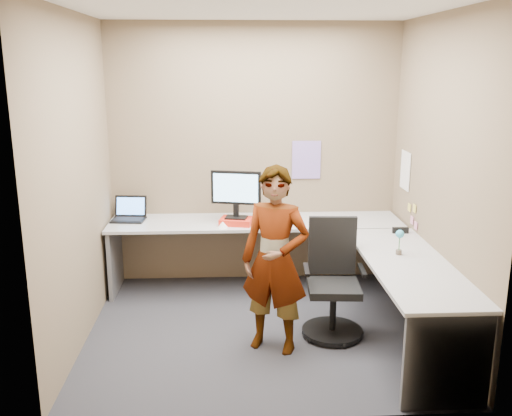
{
  "coord_description": "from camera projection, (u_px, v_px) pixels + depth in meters",
  "views": [
    {
      "loc": [
        -0.27,
        -4.6,
        2.29
      ],
      "look_at": [
        -0.03,
        0.25,
        1.05
      ],
      "focal_mm": 40.0,
      "sensor_mm": 36.0,
      "label": 1
    }
  ],
  "objects": [
    {
      "name": "office_chair",
      "position": [
        333.0,
        289.0,
        4.9
      ],
      "size": [
        0.53,
        0.53,
        0.99
      ],
      "rotation": [
        0.0,
        0.0,
        -0.07
      ],
      "color": "black",
      "rests_on": "ground"
    },
    {
      "name": "calendar_white",
      "position": [
        405.0,
        171.0,
        5.67
      ],
      "size": [
        0.01,
        0.28,
        0.38
      ],
      "primitive_type": "cube",
      "color": "white",
      "rests_on": "wall_right"
    },
    {
      "name": "flower",
      "position": [
        400.0,
        238.0,
        4.75
      ],
      "size": [
        0.07,
        0.07,
        0.22
      ],
      "color": "brown",
      "rests_on": "desk"
    },
    {
      "name": "trackball_mouse",
      "position": [
        241.0,
        220.0,
        5.72
      ],
      "size": [
        0.12,
        0.08,
        0.07
      ],
      "color": "#B7B7BC",
      "rests_on": "desk"
    },
    {
      "name": "paper_ream",
      "position": [
        236.0,
        221.0,
        5.67
      ],
      "size": [
        0.35,
        0.29,
        0.06
      ],
      "primitive_type": "cube",
      "rotation": [
        0.0,
        0.0,
        -0.22
      ],
      "color": "red",
      "rests_on": "desk"
    },
    {
      "name": "stapler",
      "position": [
        400.0,
        230.0,
        5.37
      ],
      "size": [
        0.15,
        0.05,
        0.05
      ],
      "primitive_type": "cube",
      "rotation": [
        0.0,
        0.0,
        -0.05
      ],
      "color": "black",
      "rests_on": "desk"
    },
    {
      "name": "ceiling",
      "position": [
        262.0,
        8.0,
        4.37
      ],
      "size": [
        3.0,
        3.0,
        0.0
      ],
      "primitive_type": "plane",
      "rotation": [
        3.14,
        0.0,
        0.0
      ],
      "color": "white",
      "rests_on": "wall_back"
    },
    {
      "name": "calendar_purple",
      "position": [
        306.0,
        160.0,
        5.99
      ],
      "size": [
        0.3,
        0.01,
        0.4
      ],
      "primitive_type": "cube",
      "color": "#846BB7",
      "rests_on": "wall_back"
    },
    {
      "name": "laptop",
      "position": [
        129.0,
        214.0,
        5.83
      ],
      "size": [
        0.35,
        0.3,
        0.23
      ],
      "rotation": [
        0.0,
        0.0,
        -0.09
      ],
      "color": "black",
      "rests_on": "desk"
    },
    {
      "name": "person",
      "position": [
        275.0,
        260.0,
        4.54
      ],
      "size": [
        0.65,
        0.55,
        1.52
      ],
      "primitive_type": "imported",
      "rotation": [
        0.0,
        0.0,
        -0.4
      ],
      "color": "#999399",
      "rests_on": "ground"
    },
    {
      "name": "monitor",
      "position": [
        236.0,
        190.0,
        5.61
      ],
      "size": [
        0.49,
        0.19,
        0.47
      ],
      "rotation": [
        0.0,
        0.0,
        -0.22
      ],
      "color": "black",
      "rests_on": "paper_ream"
    },
    {
      "name": "sticky_note_a",
      "position": [
        414.0,
        208.0,
        5.4
      ],
      "size": [
        0.01,
        0.07,
        0.07
      ],
      "primitive_type": "cube",
      "color": "#F2E059",
      "rests_on": "wall_right"
    },
    {
      "name": "wall_left",
      "position": [
        77.0,
        182.0,
        4.63
      ],
      "size": [
        0.0,
        2.7,
        2.7
      ],
      "primitive_type": "plane",
      "rotation": [
        1.57,
        0.0,
        1.57
      ],
      "color": "brown",
      "rests_on": "ground"
    },
    {
      "name": "ground",
      "position": [
        261.0,
        330.0,
        5.04
      ],
      "size": [
        3.0,
        3.0,
        0.0
      ],
      "primitive_type": "plane",
      "color": "#242429",
      "rests_on": "ground"
    },
    {
      "name": "sticky_note_b",
      "position": [
        412.0,
        220.0,
        5.48
      ],
      "size": [
        0.01,
        0.07,
        0.07
      ],
      "primitive_type": "cube",
      "color": "pink",
      "rests_on": "wall_right"
    },
    {
      "name": "sticky_note_d",
      "position": [
        409.0,
        208.0,
        5.56
      ],
      "size": [
        0.01,
        0.07,
        0.07
      ],
      "primitive_type": "cube",
      "color": "#F2E059",
      "rests_on": "wall_right"
    },
    {
      "name": "wall_right",
      "position": [
        440.0,
        179.0,
        4.77
      ],
      "size": [
        0.0,
        2.7,
        2.7
      ],
      "primitive_type": "plane",
      "rotation": [
        1.57,
        0.0,
        -1.57
      ],
      "color": "brown",
      "rests_on": "ground"
    },
    {
      "name": "origami",
      "position": [
        223.0,
        224.0,
        5.56
      ],
      "size": [
        0.1,
        0.1,
        0.06
      ],
      "primitive_type": "cone",
      "color": "white",
      "rests_on": "desk"
    },
    {
      "name": "sticky_note_c",
      "position": [
        416.0,
        226.0,
        5.37
      ],
      "size": [
        0.01,
        0.07,
        0.07
      ],
      "primitive_type": "cube",
      "color": "pink",
      "rests_on": "wall_right"
    },
    {
      "name": "wall_back",
      "position": [
        254.0,
        155.0,
        5.96
      ],
      "size": [
        3.0,
        0.0,
        3.0
      ],
      "primitive_type": "plane",
      "rotation": [
        1.57,
        0.0,
        0.0
      ],
      "color": "brown",
      "rests_on": "ground"
    },
    {
      "name": "desk",
      "position": [
        306.0,
        252.0,
        5.28
      ],
      "size": [
        2.98,
        2.58,
        0.73
      ],
      "color": "#A2A2A2",
      "rests_on": "ground"
    }
  ]
}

